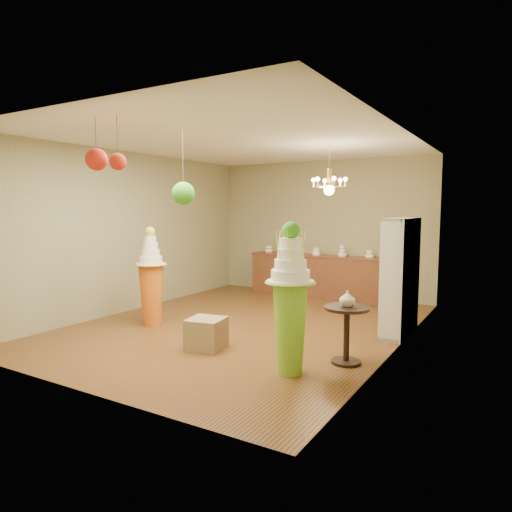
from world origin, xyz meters
The scene contains 17 objects.
floor centered at (0.00, 0.00, 0.00)m, with size 6.50×6.50×0.00m, color brown.
ceiling centered at (0.00, 0.00, 3.00)m, with size 6.50×6.50×0.00m, color silver.
wall_back centered at (0.00, 3.25, 1.50)m, with size 5.00×0.04×3.00m, color gray.
wall_front centered at (0.00, -3.25, 1.50)m, with size 5.00×0.04×3.00m, color gray.
wall_left centered at (-2.50, 0.00, 1.50)m, with size 0.04×6.50×3.00m, color gray.
wall_right centered at (2.50, 0.00, 1.50)m, with size 0.04×6.50×3.00m, color gray.
pedestal_green centered at (1.65, -1.64, 0.78)m, with size 0.62×0.62×1.80m.
pedestal_orange centered at (-1.33, -0.80, 0.66)m, with size 0.52×0.52×1.65m.
burlap_riser centered at (0.23, -1.37, 0.22)m, with size 0.47×0.47×0.43m, color #8E794E.
sideboard centered at (0.00, 2.97, 0.48)m, with size 3.04×0.54×1.16m.
shelving_unit centered at (2.34, 0.80, 0.90)m, with size 0.33×1.20×1.80m.
round_table centered at (2.10, -0.96, 0.47)m, with size 0.58×0.58×0.73m.
vase centered at (2.10, -0.96, 0.83)m, with size 0.20×0.20×0.20m, color beige.
pom_red_left centered at (-0.35, -2.67, 2.51)m, with size 0.25×0.25×0.62m.
pom_green_mid centered at (0.20, -1.79, 2.13)m, with size 0.29×0.29×1.01m.
pom_red_right centered at (-0.09, -2.59, 2.48)m, with size 0.19×0.19×0.62m.
chandelier centered at (1.12, 0.84, 2.30)m, with size 0.70×0.70×0.85m.
Camera 1 is at (3.97, -6.33, 1.94)m, focal length 32.00 mm.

